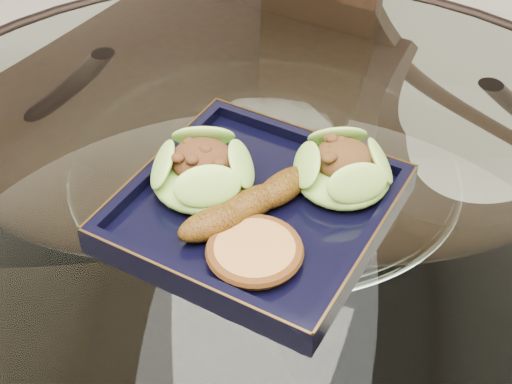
# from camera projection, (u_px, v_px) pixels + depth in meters

# --- Properties ---
(dining_table) EXTENTS (1.13, 1.13, 0.77)m
(dining_table) POSITION_uv_depth(u_px,v_px,m) (263.00, 289.00, 0.93)
(dining_table) COLOR white
(dining_table) RESTS_ON ground
(dining_chair) EXTENTS (0.56, 0.56, 1.00)m
(dining_chair) POSITION_uv_depth(u_px,v_px,m) (234.00, 111.00, 1.29)
(dining_chair) COLOR black
(dining_chair) RESTS_ON ground
(navy_plate) EXTENTS (0.35, 0.35, 0.02)m
(navy_plate) POSITION_uv_depth(u_px,v_px,m) (256.00, 212.00, 0.78)
(navy_plate) COLOR black
(navy_plate) RESTS_ON dining_table
(lettuce_wrap_left) EXTENTS (0.13, 0.13, 0.04)m
(lettuce_wrap_left) POSITION_uv_depth(u_px,v_px,m) (203.00, 173.00, 0.79)
(lettuce_wrap_left) COLOR #62A02E
(lettuce_wrap_left) RESTS_ON navy_plate
(lettuce_wrap_right) EXTENTS (0.12, 0.12, 0.04)m
(lettuce_wrap_right) POSITION_uv_depth(u_px,v_px,m) (343.00, 171.00, 0.79)
(lettuce_wrap_right) COLOR #5F932A
(lettuce_wrap_right) RESTS_ON navy_plate
(roasted_plantain) EXTENTS (0.14, 0.14, 0.03)m
(roasted_plantain) POSITION_uv_depth(u_px,v_px,m) (249.00, 204.00, 0.76)
(roasted_plantain) COLOR #683E0A
(roasted_plantain) RESTS_ON navy_plate
(crumb_patty) EXTENTS (0.09, 0.09, 0.02)m
(crumb_patty) POSITION_uv_depth(u_px,v_px,m) (255.00, 252.00, 0.71)
(crumb_patty) COLOR #AD7739
(crumb_patty) RESTS_ON navy_plate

